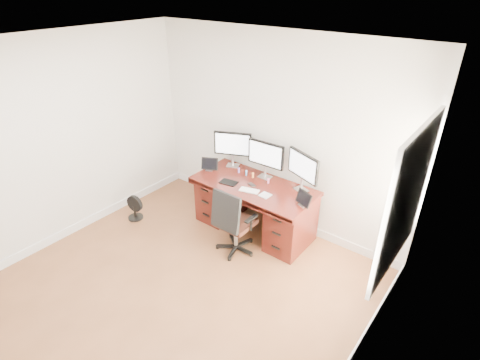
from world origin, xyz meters
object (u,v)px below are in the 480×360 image
Objects in this scene: office_chair at (234,232)px; monitor_center at (266,155)px; desk at (254,205)px; keyboard at (249,190)px; floor_fan at (134,208)px.

monitor_center reaches higher than office_chair.
office_chair is (0.08, -0.57, -0.09)m from desk.
office_chair reaches higher than desk.
monitor_center reaches higher than keyboard.
office_chair is 1.72× the size of monitor_center.
office_chair is 0.57m from keyboard.
floor_fan is (-1.57, -0.89, -0.22)m from desk.
floor_fan is at bearing -150.46° from desk.
office_chair reaches higher than keyboard.
office_chair is 1.12m from monitor_center.
monitor_center is (1.57, 1.13, 0.90)m from floor_fan.
keyboard reaches higher than desk.
desk reaches higher than floor_fan.
monitor_center is (-0.08, 0.80, 0.77)m from office_chair.
office_chair is 1.69m from floor_fan.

